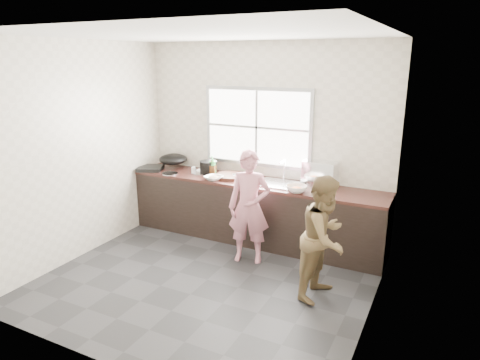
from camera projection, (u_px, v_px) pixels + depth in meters
The scene contains 30 objects.
floor at pixel (207, 280), 4.95m from camera, with size 3.60×3.20×0.01m, color #29292C.
ceiling at pixel (201, 34), 4.21m from camera, with size 3.60×3.20×0.01m, color silver.
wall_back at pixel (264, 142), 5.96m from camera, with size 3.60×0.01×2.70m, color beige.
wall_left at pixel (81, 151), 5.36m from camera, with size 0.01×3.20×2.70m, color beige.
wall_right at pixel (378, 189), 3.80m from camera, with size 0.01×3.20×2.70m, color silver.
wall_front at pixel (94, 213), 3.20m from camera, with size 3.60×0.01×2.70m, color beige.
cabinet at pixel (254, 212), 5.95m from camera, with size 3.60×0.62×0.82m, color black.
countertop at pixel (254, 182), 5.83m from camera, with size 3.60×0.64×0.04m, color #341A15.
sink at pixel (278, 184), 5.67m from camera, with size 0.55×0.45×0.02m, color silver.
faucet at pixel (284, 170), 5.81m from camera, with size 0.02×0.02×0.30m, color silver.
window_frame at pixel (257, 127), 5.94m from camera, with size 1.60×0.05×1.10m, color #9EA0A5.
window_glazing at pixel (257, 127), 5.92m from camera, with size 1.50×0.01×1.00m, color white.
woman at pixel (249, 211), 5.27m from camera, with size 0.48×0.32×1.33m, color #CF7C8E.
person_side at pixel (325, 238), 4.46m from camera, with size 0.65×0.51×1.33m, color brown.
cutting_board at pixel (231, 176), 5.99m from camera, with size 0.45×0.45×0.04m, color black.
cleaver at pixel (240, 175), 5.98m from camera, with size 0.21×0.10×0.01m, color silver.
bowl_mince at pixel (214, 178), 5.86m from camera, with size 0.24×0.24×0.06m, color white.
bowl_crabs at pixel (297, 189), 5.34m from camera, with size 0.21×0.21×0.07m, color white.
bowl_held at pixel (297, 185), 5.56m from camera, with size 0.17×0.17×0.06m, color silver.
black_pot at pixel (209, 167), 6.19m from camera, with size 0.25×0.25×0.18m, color black.
plate_food at pixel (203, 171), 6.33m from camera, with size 0.22×0.22×0.02m, color silver.
bottle_green at pixel (212, 165), 6.11m from camera, with size 0.11×0.11×0.28m, color #287D33.
bottle_brown_tall at pixel (212, 168), 6.11m from camera, with size 0.09×0.09×0.19m, color #402610.
bottle_brown_short at pixel (211, 166), 6.36m from camera, with size 0.11×0.11×0.15m, color #402810.
glass_jar at pixel (193, 170), 6.22m from camera, with size 0.06×0.06×0.09m, color white.
burner at pixel (150, 168), 6.40m from camera, with size 0.35×0.35×0.05m, color black.
wok at pixel (173, 159), 6.47m from camera, with size 0.42×0.42×0.16m, color black.
dish_rack at pixel (321, 173), 5.61m from camera, with size 0.43×0.30×0.32m, color silver.
pot_lid_left at pixel (170, 174), 6.18m from camera, with size 0.23×0.23×0.01m, color silver.
pot_lid_right at pixel (200, 173), 6.21m from camera, with size 0.22×0.22×0.01m, color silver.
Camera 1 is at (2.33, -3.81, 2.47)m, focal length 32.00 mm.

